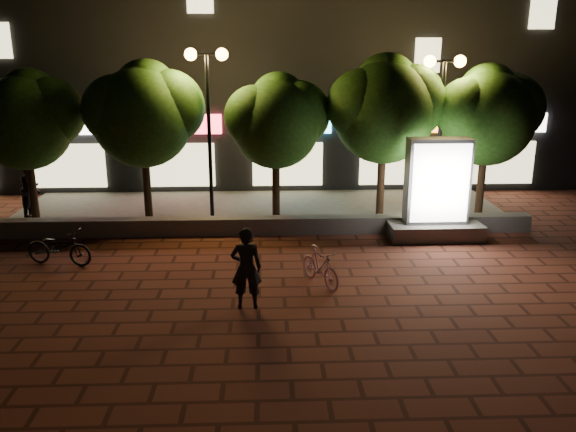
{
  "coord_description": "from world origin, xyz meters",
  "views": [
    {
      "loc": [
        0.16,
        -12.3,
        5.27
      ],
      "look_at": [
        0.72,
        1.5,
        1.26
      ],
      "focal_mm": 36.25,
      "sensor_mm": 36.0,
      "label": 1
    }
  ],
  "objects_px": {
    "street_lamp_left": "(208,91)",
    "scooter_parked": "(59,247)",
    "rider": "(246,268)",
    "tree_mid": "(277,118)",
    "pedestrian": "(32,189)",
    "tree_far_left": "(26,116)",
    "street_lamp_right": "(442,95)",
    "ad_kiosk": "(436,198)",
    "tree_right": "(386,106)",
    "scooter_pink": "(320,267)",
    "tree_left": "(144,111)",
    "tree_far_right": "(489,112)"
  },
  "relations": [
    {
      "from": "tree_far_left",
      "to": "street_lamp_left",
      "type": "relative_size",
      "value": 0.89
    },
    {
      "from": "tree_left",
      "to": "ad_kiosk",
      "type": "xyz_separation_m",
      "value": [
        8.46,
        -1.96,
        -2.29
      ]
    },
    {
      "from": "rider",
      "to": "pedestrian",
      "type": "distance_m",
      "value": 9.92
    },
    {
      "from": "ad_kiosk",
      "to": "rider",
      "type": "height_order",
      "value": "ad_kiosk"
    },
    {
      "from": "tree_left",
      "to": "scooter_pink",
      "type": "height_order",
      "value": "tree_left"
    },
    {
      "from": "scooter_parked",
      "to": "tree_left",
      "type": "bearing_deg",
      "value": -9.0
    },
    {
      "from": "tree_left",
      "to": "ad_kiosk",
      "type": "distance_m",
      "value": 8.98
    },
    {
      "from": "tree_left",
      "to": "scooter_parked",
      "type": "xyz_separation_m",
      "value": [
        -1.57,
        -3.8,
        -2.99
      ]
    },
    {
      "from": "street_lamp_right",
      "to": "scooter_parked",
      "type": "distance_m",
      "value": 11.62
    },
    {
      "from": "rider",
      "to": "scooter_parked",
      "type": "bearing_deg",
      "value": -31.02
    },
    {
      "from": "tree_right",
      "to": "street_lamp_left",
      "type": "bearing_deg",
      "value": -177.19
    },
    {
      "from": "tree_far_left",
      "to": "tree_mid",
      "type": "height_order",
      "value": "tree_far_left"
    },
    {
      "from": "street_lamp_left",
      "to": "ad_kiosk",
      "type": "height_order",
      "value": "street_lamp_left"
    },
    {
      "from": "tree_far_right",
      "to": "pedestrian",
      "type": "height_order",
      "value": "tree_far_right"
    },
    {
      "from": "rider",
      "to": "tree_left",
      "type": "bearing_deg",
      "value": -65.31
    },
    {
      "from": "tree_mid",
      "to": "pedestrian",
      "type": "xyz_separation_m",
      "value": [
        -7.82,
        0.51,
        -2.26
      ]
    },
    {
      "from": "tree_right",
      "to": "street_lamp_left",
      "type": "xyz_separation_m",
      "value": [
        -5.36,
        -0.26,
        0.46
      ]
    },
    {
      "from": "tree_far_left",
      "to": "rider",
      "type": "distance_m",
      "value": 9.64
    },
    {
      "from": "ad_kiosk",
      "to": "tree_far_right",
      "type": "bearing_deg",
      "value": 43.88
    },
    {
      "from": "tree_far_left",
      "to": "rider",
      "type": "xyz_separation_m",
      "value": [
        6.7,
        -6.5,
        -2.41
      ]
    },
    {
      "from": "tree_far_left",
      "to": "tree_mid",
      "type": "bearing_deg",
      "value": -0.0
    },
    {
      "from": "tree_right",
      "to": "street_lamp_left",
      "type": "relative_size",
      "value": 0.98
    },
    {
      "from": "tree_right",
      "to": "scooter_pink",
      "type": "height_order",
      "value": "tree_right"
    },
    {
      "from": "tree_mid",
      "to": "street_lamp_right",
      "type": "xyz_separation_m",
      "value": [
        4.95,
        -0.26,
        0.68
      ]
    },
    {
      "from": "street_lamp_left",
      "to": "scooter_parked",
      "type": "distance_m",
      "value": 6.14
    },
    {
      "from": "tree_left",
      "to": "pedestrian",
      "type": "relative_size",
      "value": 2.8
    },
    {
      "from": "tree_far_left",
      "to": "street_lamp_right",
      "type": "distance_m",
      "value": 12.47
    },
    {
      "from": "street_lamp_right",
      "to": "rider",
      "type": "bearing_deg",
      "value": -132.65
    },
    {
      "from": "tree_mid",
      "to": "ad_kiosk",
      "type": "distance_m",
      "value": 5.29
    },
    {
      "from": "street_lamp_right",
      "to": "rider",
      "type": "distance_m",
      "value": 9.0
    },
    {
      "from": "tree_far_left",
      "to": "tree_mid",
      "type": "relative_size",
      "value": 1.03
    },
    {
      "from": "tree_far_left",
      "to": "scooter_pink",
      "type": "bearing_deg",
      "value": -32.65
    },
    {
      "from": "scooter_pink",
      "to": "tree_far_right",
      "type": "bearing_deg",
      "value": 15.5
    },
    {
      "from": "street_lamp_right",
      "to": "tree_right",
      "type": "bearing_deg",
      "value": 170.9
    },
    {
      "from": "tree_far_right",
      "to": "pedestrian",
      "type": "distance_m",
      "value": 14.53
    },
    {
      "from": "tree_far_right",
      "to": "rider",
      "type": "bearing_deg",
      "value": -138.31
    },
    {
      "from": "scooter_pink",
      "to": "rider",
      "type": "distance_m",
      "value": 2.06
    },
    {
      "from": "tree_left",
      "to": "scooter_pink",
      "type": "xyz_separation_m",
      "value": [
        4.84,
        -5.35,
        -3.0
      ]
    },
    {
      "from": "tree_mid",
      "to": "street_lamp_left",
      "type": "distance_m",
      "value": 2.22
    },
    {
      "from": "tree_mid",
      "to": "rider",
      "type": "height_order",
      "value": "tree_mid"
    },
    {
      "from": "scooter_pink",
      "to": "scooter_parked",
      "type": "height_order",
      "value": "scooter_parked"
    },
    {
      "from": "street_lamp_left",
      "to": "ad_kiosk",
      "type": "relative_size",
      "value": 1.81
    },
    {
      "from": "tree_left",
      "to": "scooter_parked",
      "type": "relative_size",
      "value": 2.82
    },
    {
      "from": "street_lamp_left",
      "to": "pedestrian",
      "type": "bearing_deg",
      "value": 172.36
    },
    {
      "from": "tree_far_left",
      "to": "pedestrian",
      "type": "relative_size",
      "value": 2.65
    },
    {
      "from": "street_lamp_left",
      "to": "scooter_parked",
      "type": "bearing_deg",
      "value": -134.85
    },
    {
      "from": "street_lamp_left",
      "to": "rider",
      "type": "distance_m",
      "value": 7.1
    },
    {
      "from": "pedestrian",
      "to": "tree_far_right",
      "type": "bearing_deg",
      "value": -89.87
    },
    {
      "from": "ad_kiosk",
      "to": "tree_left",
      "type": "bearing_deg",
      "value": 166.93
    },
    {
      "from": "tree_far_right",
      "to": "ad_kiosk",
      "type": "xyz_separation_m",
      "value": [
        -2.04,
        -1.96,
        -2.21
      ]
    }
  ]
}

